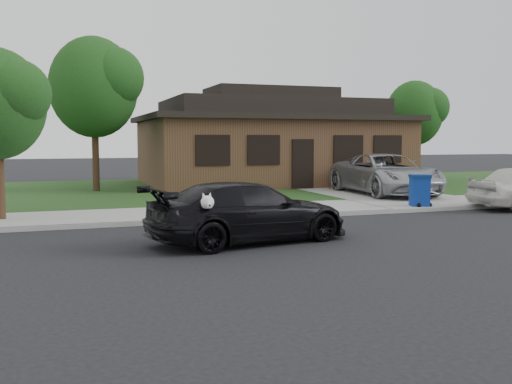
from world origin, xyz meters
name	(u,v)px	position (x,y,z in m)	size (l,w,h in m)	color
ground	(336,239)	(0.00, 0.00, 0.00)	(120.00, 120.00, 0.00)	black
sidewalk	(262,211)	(0.00, 5.00, 0.06)	(60.00, 3.00, 0.12)	gray
curb	(280,217)	(0.00, 3.50, 0.06)	(60.00, 0.12, 0.12)	gray
lawn	(202,189)	(0.00, 13.00, 0.07)	(60.00, 13.00, 0.13)	#193814
driveway	(355,191)	(6.00, 10.00, 0.07)	(4.50, 13.00, 0.14)	gray
sedan	(249,212)	(-2.02, 0.28, 0.67)	(4.89, 2.71, 1.34)	black
minivan	(385,174)	(6.12, 7.78, 0.93)	(2.61, 5.65, 1.57)	#A5A8AC
recycling_bin	(420,190)	(4.97, 3.90, 0.64)	(0.81, 0.81, 1.03)	navy
house	(270,142)	(4.00, 15.00, 2.13)	(12.60, 8.60, 4.65)	#422B1C
tree_0	(98,85)	(-4.34, 12.88, 4.48)	(3.78, 3.60, 6.34)	#332114
tree_1	(418,112)	(12.14, 14.40, 3.71)	(3.15, 3.00, 5.25)	#332114
tree_2	(0,102)	(-7.38, 5.11, 3.27)	(2.73, 2.60, 4.59)	#332114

